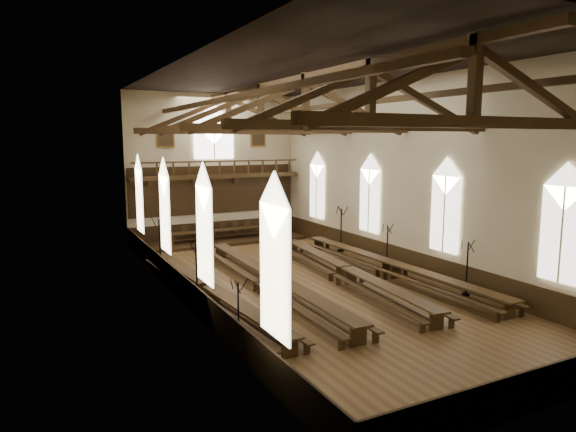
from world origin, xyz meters
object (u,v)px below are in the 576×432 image
at_px(high_table, 221,231).
at_px(candelabrum_left_mid, 197,285).
at_px(candelabrum_right_far, 341,238).
at_px(refectory_row_c, 347,270).
at_px(refectory_row_d, 392,265).
at_px(refectory_row_a, 208,288).
at_px(candelabrum_right_mid, 387,254).
at_px(dais, 222,241).
at_px(refectory_row_b, 271,278).
at_px(candelabrum_left_far, 160,254).
at_px(candelabrum_right_near, 466,279).
at_px(candelabrum_left_near, 239,324).

height_order(high_table, candelabrum_left_mid, candelabrum_left_mid).
bearing_deg(candelabrum_right_far, high_table, 133.31).
bearing_deg(refectory_row_c, refectory_row_d, -6.26).
xyz_separation_m(candelabrum_left_mid, candelabrum_right_far, (11.10, 6.09, 0.02)).
bearing_deg(candelabrum_left_mid, refectory_row_d, -0.80).
relative_size(refectory_row_a, candelabrum_right_mid, 6.04).
bearing_deg(refectory_row_c, dais, 100.23).
height_order(refectory_row_b, candelabrum_left_far, candelabrum_left_far).
bearing_deg(candelabrum_right_far, dais, 133.31).
relative_size(refectory_row_b, dais, 1.32).
xyz_separation_m(refectory_row_a, refectory_row_c, (7.02, -0.20, 0.02)).
xyz_separation_m(candelabrum_left_mid, candelabrum_right_mid, (11.10, 1.50, -0.12)).
bearing_deg(candelabrum_right_near, refectory_row_b, 148.23).
distance_m(refectory_row_b, candelabrum_right_near, 8.75).
relative_size(candelabrum_right_near, candelabrum_right_mid, 1.04).
bearing_deg(refectory_row_c, refectory_row_b, 175.53).
xyz_separation_m(refectory_row_d, candelabrum_left_near, (-10.12, -4.57, 0.11)).
height_order(refectory_row_c, dais, refectory_row_c).
height_order(refectory_row_c, refectory_row_d, refectory_row_d).
relative_size(refectory_row_a, candelabrum_left_near, 6.31).
height_order(refectory_row_d, candelabrum_right_mid, candelabrum_right_mid).
xyz_separation_m(candelabrum_left_near, candelabrum_right_near, (11.10, 0.55, 0.06)).
bearing_deg(high_table, candelabrum_left_near, -107.91).
bearing_deg(candelabrum_left_far, candelabrum_right_near, -43.97).
bearing_deg(candelabrum_left_far, dais, 45.62).
bearing_deg(candelabrum_right_mid, candelabrum_left_far, 155.53).
relative_size(dais, candelabrum_right_mid, 4.76).
xyz_separation_m(refectory_row_d, candelabrum_right_mid, (0.98, 1.64, 0.15)).
height_order(refectory_row_a, refectory_row_d, refectory_row_d).
relative_size(high_table, candelabrum_right_far, 2.61).
relative_size(candelabrum_left_near, candelabrum_right_near, 0.92).
xyz_separation_m(refectory_row_c, refectory_row_d, (2.53, -0.28, 0.02)).
height_order(refectory_row_d, candelabrum_left_far, candelabrum_left_far).
height_order(dais, candelabrum_left_mid, candelabrum_left_mid).
bearing_deg(high_table, candelabrum_right_near, -70.78).
xyz_separation_m(candelabrum_right_near, candelabrum_right_far, (0.00, 10.25, 0.11)).
relative_size(refectory_row_a, dais, 1.27).
xyz_separation_m(dais, candelabrum_right_mid, (5.67, -10.60, 0.63)).
xyz_separation_m(refectory_row_d, candelabrum_right_far, (0.98, 6.23, 0.28)).
bearing_deg(refectory_row_c, candelabrum_left_mid, -178.98).
xyz_separation_m(refectory_row_a, candelabrum_left_near, (-0.57, -5.05, 0.15)).
height_order(candelabrum_right_near, candelabrum_right_far, candelabrum_right_far).
bearing_deg(refectory_row_d, refectory_row_c, 173.74).
xyz_separation_m(dais, candelabrum_right_near, (5.67, -16.26, 0.66)).
height_order(dais, candelabrum_right_mid, candelabrum_right_mid).
height_order(high_table, candelabrum_left_near, candelabrum_left_near).
height_order(refectory_row_d, dais, refectory_row_d).
relative_size(refectory_row_d, high_table, 2.00).
bearing_deg(dais, refectory_row_b, -98.63).
bearing_deg(candelabrum_left_mid, candelabrum_right_mid, 7.67).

